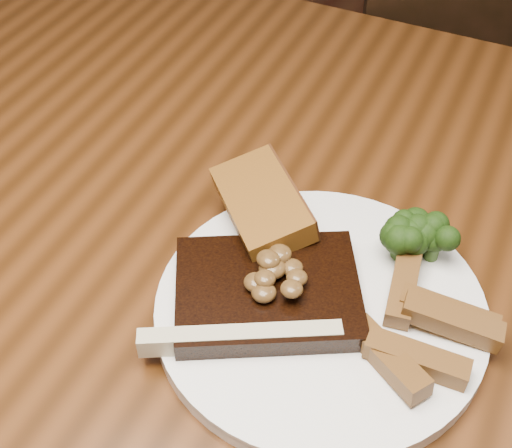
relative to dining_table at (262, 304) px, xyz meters
The scene contains 9 objects.
dining_table is the anchor object (origin of this frame).
chair_far 0.69m from the dining_table, 82.02° to the left, with size 0.59×0.59×0.95m.
plate 0.14m from the dining_table, 35.24° to the right, with size 0.28×0.28×0.01m, color white.
steak 0.14m from the dining_table, 62.35° to the right, with size 0.15×0.12×0.02m, color black.
steak_bone 0.17m from the dining_table, 73.30° to the right, with size 0.16×0.02×0.02m, color #BAB190.
mushroom_pile 0.16m from the dining_table, 57.89° to the right, with size 0.06×0.06×0.03m, color brown, non-canonical shape.
garlic_bread 0.12m from the dining_table, 122.49° to the left, with size 0.11×0.06×0.02m, color brown.
potato_wedges 0.20m from the dining_table, 14.47° to the right, with size 0.10×0.10×0.02m, color brown, non-canonical shape.
broccoli_cluster 0.18m from the dining_table, 12.37° to the left, with size 0.07×0.07×0.04m, color #1A310B, non-canonical shape.
Camera 1 is at (0.19, -0.42, 1.24)m, focal length 50.00 mm.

